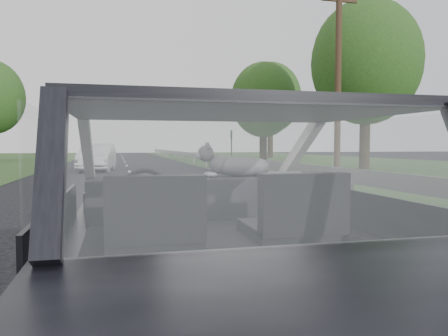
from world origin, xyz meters
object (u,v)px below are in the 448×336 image
subject_car (216,229)px  utility_pole (338,79)px  cat (240,165)px  highway_sign (231,147)px  other_car (97,157)px

subject_car → utility_pole: (8.45, 14.11, 3.28)m
subject_car → cat: size_ratio=6.77×
subject_car → highway_sign: bearing=74.9°
subject_car → highway_sign: 25.51m
subject_car → utility_pole: 16.77m
utility_pole → subject_car: bearing=-120.9°
highway_sign → utility_pole: size_ratio=0.27×
cat → highway_sign: 24.81m
subject_car → other_car: 19.05m
cat → utility_pole: 16.00m
subject_car → utility_pole: utility_pole is taller
highway_sign → utility_pole: bearing=-60.0°
highway_sign → other_car: bearing=-125.0°
other_car → highway_sign: 9.88m
cat → other_car: bearing=95.6°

